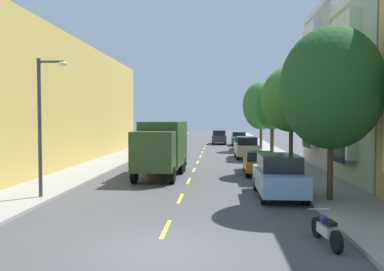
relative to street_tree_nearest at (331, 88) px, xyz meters
name	(u,v)px	position (x,y,z in m)	size (l,w,h in m)	color
ground_plane	(202,154)	(-6.40, 23.58, -4.85)	(160.00, 160.00, 0.00)	#424244
sidewalk_left	(128,154)	(-13.50, 21.58, -4.78)	(3.20, 120.00, 0.14)	gray
sidewalk_right	(275,155)	(0.70, 21.58, -4.78)	(3.20, 120.00, 0.14)	gray
lane_centerline_dashes	(199,159)	(-6.40, 18.08, -4.84)	(0.14, 47.20, 0.01)	yellow
apartment_block_opposite	(23,104)	(-20.10, 13.58, -0.12)	(10.00, 36.00, 9.46)	tan
street_tree_nearest	(331,88)	(0.00, 0.00, 0.00)	(4.28, 4.28, 7.28)	#47331E
street_tree_second	(291,99)	(0.00, 9.24, -0.01)	(3.90, 3.90, 6.86)	#47331E
street_tree_third	(272,107)	(0.00, 18.48, -0.26)	(3.00, 3.00, 6.47)	#47331E
street_tree_farthest	(261,106)	(0.00, 27.73, 0.15)	(4.05, 4.05, 7.50)	#47331E
street_lamp	(43,116)	(-12.33, -0.14, -1.16)	(1.35, 0.28, 6.04)	#38383D
delivery_box_truck	(162,145)	(-8.19, 7.44, -2.94)	(2.59, 7.20, 3.37)	#2D471E
parked_suv_champagne	(246,147)	(-2.19, 19.21, -3.86)	(2.05, 4.84, 1.93)	tan
parked_pickup_teal	(239,139)	(-1.94, 36.81, -4.02)	(2.12, 5.34, 1.73)	#195B60
parked_suv_sky	(279,175)	(-1.96, 1.21, -3.86)	(1.95, 4.80, 1.93)	#7A9EC6
parked_sedan_black	(177,138)	(-10.82, 42.19, -4.10)	(1.83, 4.51, 1.43)	black
parked_suv_silver	(170,139)	(-10.77, 32.58, -3.86)	(1.96, 4.81, 1.93)	#B2B5BA
parked_sedan_forest	(242,143)	(-2.03, 29.19, -4.10)	(1.83, 4.51, 1.43)	#194C28
parked_hatchback_orange	(258,163)	(-2.17, 8.45, -4.09)	(1.81, 4.03, 1.50)	orange
parked_pickup_navy	(151,149)	(-10.83, 19.09, -4.02)	(2.15, 5.35, 1.73)	navy
moving_charcoal_sedan	(219,137)	(-4.60, 39.05, -3.86)	(1.95, 4.80, 1.93)	#333338
parked_motorcycle	(326,230)	(-1.65, -5.73, -4.44)	(0.62, 2.05, 0.90)	black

